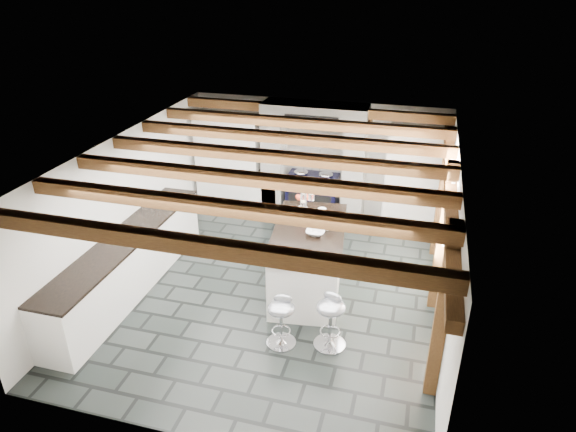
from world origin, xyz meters
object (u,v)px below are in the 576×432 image
(range_cooker, at_px, (313,195))
(kitchen_island, at_px, (308,258))
(bar_stool_far, at_px, (281,316))
(bar_stool_near, at_px, (331,315))

(range_cooker, bearing_deg, kitchen_island, -78.95)
(bar_stool_far, bearing_deg, bar_stool_near, 3.54)
(range_cooker, xyz_separation_m, bar_stool_far, (0.45, -3.92, -0.00))
(range_cooker, height_order, bar_stool_far, range_cooker)
(range_cooker, bearing_deg, bar_stool_near, -73.85)
(range_cooker, bearing_deg, bar_stool_far, -83.42)
(bar_stool_far, bearing_deg, range_cooker, 88.25)
(bar_stool_near, relative_size, bar_stool_far, 1.08)
(range_cooker, distance_m, bar_stool_near, 3.94)
(bar_stool_near, distance_m, bar_stool_far, 0.66)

